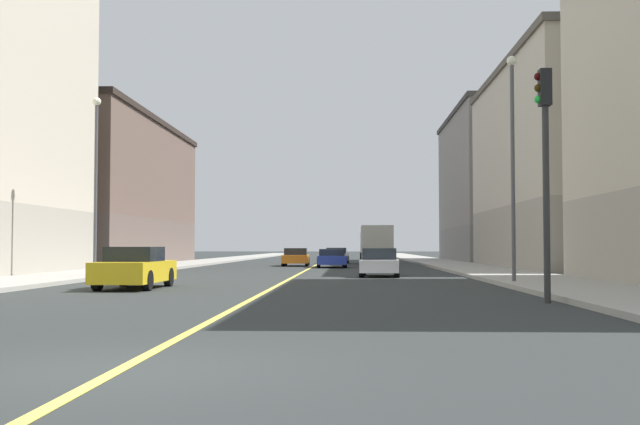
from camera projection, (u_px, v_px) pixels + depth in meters
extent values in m
plane|color=#292D2D|center=(121.00, 370.00, 8.59)|extent=(400.00, 400.00, 0.00)
cube|color=#9E9B93|center=(447.00, 264.00, 57.12)|extent=(3.99, 168.00, 0.15)
cube|color=#9E9B93|center=(187.00, 264.00, 57.90)|extent=(3.99, 168.00, 0.15)
cube|color=#E5D14C|center=(316.00, 265.00, 57.51)|extent=(0.16, 154.00, 0.01)
cube|color=#9D9688|center=(588.00, 238.00, 46.55)|extent=(10.38, 21.73, 3.77)
cube|color=#BCB29E|center=(587.00, 139.00, 46.81)|extent=(10.38, 21.73, 8.23)
cube|color=#545047|center=(586.00, 69.00, 47.00)|extent=(10.68, 22.03, 0.40)
cube|color=slate|center=(510.00, 244.00, 69.28)|extent=(10.38, 20.74, 3.08)
cube|color=gray|center=(510.00, 172.00, 69.56)|extent=(10.38, 20.74, 9.90)
cube|color=#3B3937|center=(509.00, 116.00, 69.79)|extent=(10.68, 21.04, 0.40)
cube|color=brown|center=(93.00, 242.00, 58.26)|extent=(10.38, 24.93, 3.37)
cube|color=brown|center=(94.00, 173.00, 58.49)|extent=(10.38, 24.93, 7.13)
cube|color=#2B221D|center=(95.00, 124.00, 58.66)|extent=(10.68, 25.23, 0.40)
cylinder|color=#2D2D2D|center=(546.00, 204.00, 18.74)|extent=(0.16, 0.16, 4.80)
cube|color=black|center=(545.00, 88.00, 18.86)|extent=(0.28, 0.32, 0.90)
sphere|color=#320404|center=(538.00, 77.00, 18.88)|extent=(0.20, 0.20, 0.20)
sphere|color=#352204|center=(538.00, 88.00, 18.87)|extent=(0.20, 0.20, 0.20)
sphere|color=green|center=(538.00, 99.00, 18.86)|extent=(0.20, 0.20, 0.20)
cylinder|color=#4C4C51|center=(513.00, 172.00, 27.36)|extent=(0.14, 0.14, 7.68)
sphere|color=#EAEACC|center=(512.00, 61.00, 27.53)|extent=(0.36, 0.36, 0.36)
cylinder|color=#4C4C51|center=(96.00, 190.00, 32.91)|extent=(0.14, 0.14, 7.28)
sphere|color=#EAEACC|center=(97.00, 102.00, 33.08)|extent=(0.36, 0.36, 0.36)
cube|color=gold|center=(135.00, 272.00, 25.18)|extent=(1.75, 4.41, 0.66)
cube|color=black|center=(135.00, 254.00, 25.17)|extent=(1.53, 1.89, 0.48)
cylinder|color=black|center=(123.00, 277.00, 26.57)|extent=(0.22, 0.64, 0.64)
cylinder|color=black|center=(169.00, 277.00, 26.50)|extent=(0.22, 0.64, 0.64)
cylinder|color=black|center=(97.00, 280.00, 23.85)|extent=(0.22, 0.64, 0.64)
cylinder|color=black|center=(148.00, 281.00, 23.78)|extent=(0.22, 0.64, 0.64)
cube|color=#23389E|center=(332.00, 260.00, 50.33)|extent=(2.02, 4.62, 0.55)
cube|color=black|center=(332.00, 252.00, 50.47)|extent=(1.72, 2.41, 0.43)
cylinder|color=black|center=(319.00, 262.00, 51.73)|extent=(0.24, 0.65, 0.64)
cylinder|color=black|center=(344.00, 262.00, 51.73)|extent=(0.24, 0.65, 0.64)
cylinder|color=black|center=(319.00, 263.00, 48.92)|extent=(0.24, 0.65, 0.64)
cylinder|color=black|center=(345.00, 263.00, 48.92)|extent=(0.24, 0.65, 0.64)
cube|color=white|center=(380.00, 266.00, 35.09)|extent=(1.90, 3.98, 0.55)
cube|color=black|center=(380.00, 254.00, 35.15)|extent=(1.59, 1.79, 0.51)
cylinder|color=black|center=(363.00, 269.00, 36.35)|extent=(0.25, 0.65, 0.64)
cylinder|color=black|center=(396.00, 269.00, 36.22)|extent=(0.25, 0.65, 0.64)
cylinder|color=black|center=(362.00, 270.00, 33.94)|extent=(0.25, 0.65, 0.64)
cylinder|color=black|center=(397.00, 270.00, 33.81)|extent=(0.25, 0.65, 0.64)
cube|color=silver|center=(337.00, 257.00, 61.38)|extent=(1.90, 3.99, 0.59)
cube|color=black|center=(337.00, 251.00, 61.31)|extent=(1.61, 1.98, 0.46)
cylinder|color=black|center=(328.00, 259.00, 62.64)|extent=(0.24, 0.65, 0.64)
cylinder|color=black|center=(347.00, 259.00, 62.52)|extent=(0.24, 0.65, 0.64)
cylinder|color=black|center=(326.00, 260.00, 60.22)|extent=(0.24, 0.65, 0.64)
cylinder|color=black|center=(346.00, 260.00, 60.10)|extent=(0.24, 0.65, 0.64)
cube|color=orange|center=(296.00, 259.00, 53.99)|extent=(1.89, 4.47, 0.55)
cube|color=black|center=(296.00, 252.00, 54.23)|extent=(1.62, 2.32, 0.48)
cylinder|color=black|center=(285.00, 261.00, 55.37)|extent=(0.24, 0.65, 0.64)
cylinder|color=black|center=(308.00, 261.00, 55.34)|extent=(0.24, 0.65, 0.64)
cylinder|color=black|center=(283.00, 262.00, 52.62)|extent=(0.24, 0.65, 0.64)
cylinder|color=black|center=(307.00, 262.00, 52.60)|extent=(0.24, 0.65, 0.64)
cube|color=navy|center=(375.00, 246.00, 61.58)|extent=(2.29, 2.07, 2.11)
cube|color=#B2B2A8|center=(377.00, 242.00, 57.69)|extent=(2.29, 4.87, 2.45)
cylinder|color=black|center=(362.00, 258.00, 61.21)|extent=(0.30, 0.90, 0.90)
cylinder|color=black|center=(388.00, 258.00, 61.13)|extent=(0.30, 0.90, 0.90)
cylinder|color=black|center=(363.00, 259.00, 56.65)|extent=(0.30, 0.90, 0.90)
cylinder|color=black|center=(391.00, 259.00, 56.56)|extent=(0.30, 0.90, 0.90)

